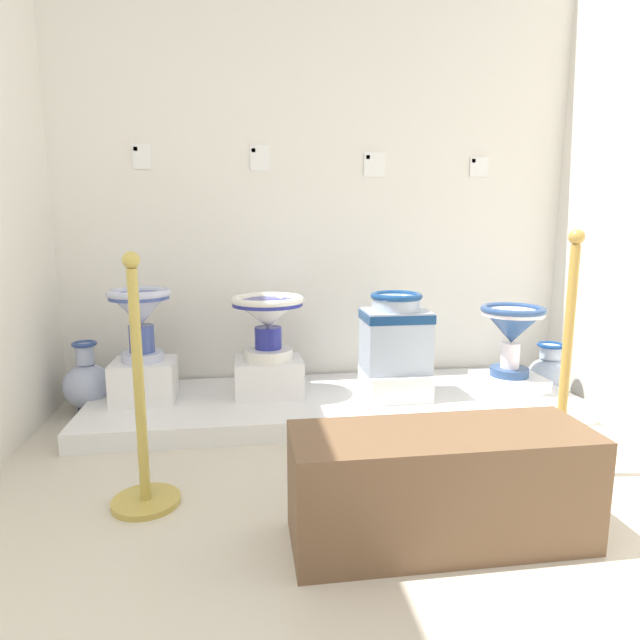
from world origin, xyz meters
TOP-DOWN VIEW (x-y plane):
  - ground_plane at (1.62, 0.78)m, footprint 5.24×5.56m
  - wall_back at (1.62, 2.79)m, footprint 3.44×0.06m
  - display_platform at (1.62, 2.31)m, footprint 2.78×0.86m
  - plinth_block_squat_floral at (0.55, 2.35)m, footprint 0.34×0.29m
  - antique_toilet_squat_floral at (0.55, 2.35)m, footprint 0.34×0.34m
  - plinth_block_slender_white at (1.25, 2.37)m, footprint 0.39×0.30m
  - antique_toilet_slender_white at (1.25, 2.37)m, footprint 0.42×0.42m
  - plinth_block_broad_patterned at (1.97, 2.25)m, footprint 0.35×0.38m
  - antique_toilet_broad_patterned at (1.97, 2.25)m, footprint 0.37×0.30m
  - plinth_block_pale_glazed at (2.69, 2.26)m, footprint 0.38×0.32m
  - antique_toilet_pale_glazed at (2.69, 2.26)m, footprint 0.37×0.37m
  - info_placard_first at (0.54, 2.75)m, footprint 0.11×0.01m
  - info_placard_second at (1.23, 2.75)m, footprint 0.12×0.01m
  - info_placard_third at (1.95, 2.75)m, footprint 0.13×0.01m
  - info_placard_fourth at (2.65, 2.75)m, footprint 0.12×0.01m
  - decorative_vase_spare at (0.20, 2.50)m, footprint 0.27×0.27m
  - decorative_vase_corner at (3.04, 2.41)m, footprint 0.25×0.25m
  - stanchion_post_near_left at (0.71, 1.37)m, footprint 0.27×0.27m
  - stanchion_post_near_right at (2.46, 1.36)m, footprint 0.23×0.23m
  - museum_bench at (1.77, 0.98)m, footprint 1.03×0.36m

SIDE VIEW (x-z plane):
  - ground_plane at x=1.62m, z-range -0.02..0.00m
  - display_platform at x=1.62m, z-range 0.00..0.11m
  - plinth_block_pale_glazed at x=2.69m, z-range 0.11..0.19m
  - decorative_vase_corner at x=3.04m, z-range -0.02..0.32m
  - decorative_vase_spare at x=0.20m, z-range -0.04..0.39m
  - plinth_block_broad_patterned at x=1.97m, z-range 0.11..0.26m
  - museum_bench at x=1.77m, z-range 0.00..0.40m
  - plinth_block_slender_white at x=1.25m, z-range 0.11..0.32m
  - plinth_block_squat_floral at x=0.55m, z-range 0.11..0.34m
  - stanchion_post_near_left at x=0.71m, z-range -0.21..0.78m
  - stanchion_post_near_right at x=2.46m, z-range -0.18..0.89m
  - antique_toilet_broad_patterned at x=1.97m, z-range 0.26..0.71m
  - antique_toilet_pale_glazed at x=2.69m, z-range 0.28..0.70m
  - antique_toilet_slender_white at x=1.25m, z-range 0.39..0.75m
  - antique_toilet_squat_floral at x=0.55m, z-range 0.41..0.82m
  - info_placard_fourth at x=2.65m, z-range 1.39..1.52m
  - info_placard_third at x=1.95m, z-range 1.39..1.54m
  - info_placard_first at x=0.54m, z-range 1.41..1.56m
  - info_placard_second at x=1.23m, z-range 1.41..1.56m
  - wall_back at x=1.62m, z-range 0.00..3.12m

